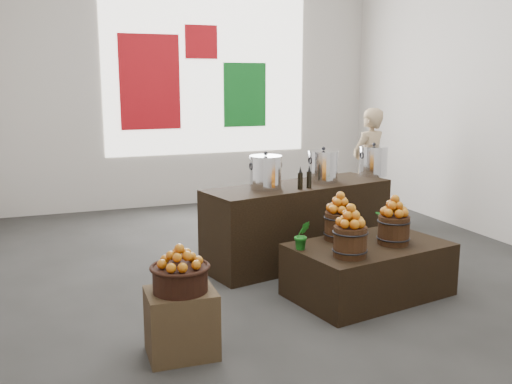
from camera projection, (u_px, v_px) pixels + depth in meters
name	position (u px, v px, depth m)	size (l,w,h in m)	color
ground	(276.00, 271.00, 5.87)	(7.00, 7.00, 0.00)	#323230
back_wall	(189.00, 76.00, 8.69)	(6.00, 0.04, 4.00)	beige
back_opening	(208.00, 76.00, 8.78)	(3.20, 0.02, 2.40)	white
deco_red_left	(150.00, 82.00, 8.48)	(0.90, 0.04, 1.40)	#A90D14
deco_green_right	(245.00, 95.00, 9.03)	(0.70, 0.04, 1.00)	#0F651E
deco_red_upper	(201.00, 42.00, 8.64)	(0.50, 0.04, 0.50)	#A90D14
crate	(181.00, 323.00, 4.05)	(0.48, 0.39, 0.48)	brown
wicker_basket	(180.00, 279.00, 3.99)	(0.39, 0.39, 0.18)	black
apples_in_basket	(180.00, 256.00, 3.96)	(0.30, 0.30, 0.16)	#A11A05
display_table	(368.00, 269.00, 5.19)	(1.40, 0.86, 0.48)	black
apple_bucket_front_left	(350.00, 242.00, 4.75)	(0.28, 0.28, 0.26)	#36200E
apples_in_bucket_front_left	(351.00, 216.00, 4.71)	(0.21, 0.21, 0.19)	#A11A05
apple_bucket_front_right	(394.00, 230.00, 5.12)	(0.28, 0.28, 0.26)	#36200E
apples_in_bucket_front_right	(395.00, 206.00, 5.08)	(0.21, 0.21, 0.19)	#A11A05
apple_bucket_rear	(340.00, 226.00, 5.26)	(0.28, 0.28, 0.26)	#36200E
apples_in_bucket_rear	(340.00, 202.00, 5.22)	(0.21, 0.21, 0.19)	#A11A05
herb_garnish_right	(388.00, 219.00, 5.43)	(0.27, 0.24, 0.30)	#166818
herb_garnish_left	(302.00, 235.00, 4.95)	(0.14, 0.11, 0.26)	#166818
counter	(298.00, 224.00, 6.11)	(2.07, 0.66, 0.85)	black
stock_pot_left	(266.00, 173.00, 5.77)	(0.32, 0.32, 0.32)	silver
stock_pot_center	(323.00, 167.00, 6.17)	(0.32, 0.32, 0.32)	silver
stock_pot_right	(373.00, 162.00, 6.58)	(0.32, 0.32, 0.32)	silver
oil_cruets	(311.00, 176.00, 5.83)	(0.15, 0.06, 0.24)	black
shopper	(368.00, 165.00, 7.83)	(0.57, 0.37, 1.57)	tan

